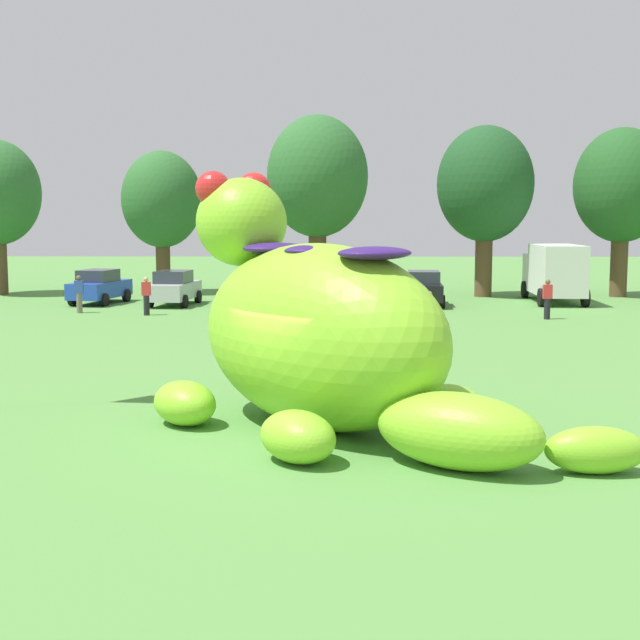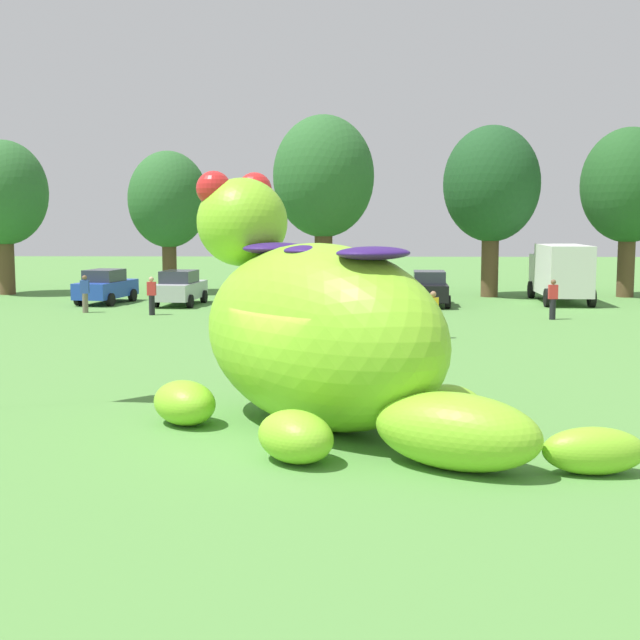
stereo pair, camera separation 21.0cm
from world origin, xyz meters
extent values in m
plane|color=#568E42|center=(0.00, 0.00, 0.00)|extent=(160.00, 160.00, 0.00)
ellipsoid|color=#8CD12D|center=(0.58, 0.87, 1.90)|extent=(6.90, 7.39, 3.81)
ellipsoid|color=#8CD12D|center=(-1.24, 3.11, 4.21)|extent=(2.95, 2.98, 2.01)
sphere|color=red|center=(-1.86, 2.99, 4.97)|extent=(0.80, 0.80, 0.80)
sphere|color=red|center=(-1.00, 3.69, 4.97)|extent=(0.80, 0.80, 0.80)
ellipsoid|color=navy|center=(-0.38, 2.05, 3.66)|extent=(1.95, 1.91, 0.25)
ellipsoid|color=navy|center=(0.58, 0.87, 3.66)|extent=(1.95, 1.91, 0.25)
ellipsoid|color=navy|center=(1.65, -0.44, 3.66)|extent=(1.95, 1.91, 0.25)
ellipsoid|color=#8CD12D|center=(-2.24, 0.98, 0.47)|extent=(1.93, 2.00, 0.93)
ellipsoid|color=#8CD12D|center=(1.04, 3.65, 0.47)|extent=(1.93, 2.00, 0.93)
ellipsoid|color=#8CD12D|center=(0.24, -1.80, 0.47)|extent=(1.93, 2.00, 0.93)
ellipsoid|color=#8CD12D|center=(3.26, 0.66, 0.47)|extent=(1.93, 2.00, 0.93)
ellipsoid|color=#8CD12D|center=(3.03, -2.15, 0.67)|extent=(3.40, 2.87, 1.33)
ellipsoid|color=#8CD12D|center=(5.32, -2.40, 0.41)|extent=(1.75, 0.84, 0.81)
cube|color=#2347B7|center=(-10.91, 26.83, 0.72)|extent=(2.46, 4.35, 0.80)
cube|color=#2D333D|center=(-10.94, 26.68, 1.42)|extent=(1.85, 2.22, 0.60)
cylinder|color=black|center=(-11.50, 28.24, 0.32)|extent=(0.36, 0.67, 0.64)
cylinder|color=black|center=(-9.83, 27.91, 0.32)|extent=(0.36, 0.67, 0.64)
cylinder|color=black|center=(-11.99, 25.74, 0.32)|extent=(0.36, 0.67, 0.64)
cylinder|color=black|center=(-10.32, 25.41, 0.32)|extent=(0.36, 0.67, 0.64)
cube|color=#B7BABF|center=(-7.00, 26.06, 0.72)|extent=(2.12, 4.26, 0.80)
cube|color=#2D333D|center=(-7.02, 25.91, 1.42)|extent=(1.70, 2.12, 0.60)
cylinder|color=black|center=(-7.71, 27.42, 0.32)|extent=(0.31, 0.66, 0.64)
cylinder|color=black|center=(-6.02, 27.24, 0.32)|extent=(0.31, 0.66, 0.64)
cylinder|color=black|center=(-7.98, 24.89, 0.32)|extent=(0.31, 0.66, 0.64)
cylinder|color=black|center=(-6.29, 24.71, 0.32)|extent=(0.31, 0.66, 0.64)
cube|color=#1E7238|center=(-2.72, 26.54, 0.72)|extent=(2.53, 4.37, 0.80)
cube|color=#2D333D|center=(-2.76, 26.40, 1.42)|extent=(1.88, 2.24, 0.60)
cylinder|color=black|center=(-3.29, 27.97, 0.32)|extent=(0.37, 0.68, 0.64)
cylinder|color=black|center=(-1.63, 27.61, 0.32)|extent=(0.37, 0.68, 0.64)
cylinder|color=black|center=(-3.82, 25.48, 0.32)|extent=(0.37, 0.68, 0.64)
cylinder|color=black|center=(-2.16, 25.12, 0.32)|extent=(0.37, 0.68, 0.64)
cube|color=red|center=(1.17, 26.01, 0.72)|extent=(2.11, 4.25, 0.80)
cube|color=#2D333D|center=(1.16, 25.86, 1.42)|extent=(1.69, 2.11, 0.60)
cylinder|color=black|center=(0.46, 27.36, 0.32)|extent=(0.30, 0.66, 0.64)
cylinder|color=black|center=(2.15, 27.19, 0.32)|extent=(0.30, 0.66, 0.64)
cylinder|color=black|center=(0.20, 24.83, 0.32)|extent=(0.30, 0.66, 0.64)
cylinder|color=black|center=(1.89, 24.66, 0.32)|extent=(0.30, 0.66, 0.64)
cube|color=black|center=(5.27, 26.02, 0.72)|extent=(1.93, 4.19, 0.80)
cube|color=#2D333D|center=(5.26, 25.87, 1.42)|extent=(1.61, 2.05, 0.60)
cylinder|color=black|center=(4.49, 27.34, 0.32)|extent=(0.28, 0.65, 0.64)
cylinder|color=black|center=(6.19, 27.24, 0.32)|extent=(0.28, 0.65, 0.64)
cylinder|color=black|center=(4.35, 24.80, 0.32)|extent=(0.28, 0.65, 0.64)
cylinder|color=black|center=(6.04, 24.71, 0.32)|extent=(0.28, 0.65, 0.64)
cube|color=silver|center=(12.19, 30.38, 1.40)|extent=(2.06, 1.87, 1.90)
cube|color=silver|center=(12.07, 27.18, 1.70)|extent=(2.26, 4.67, 2.50)
cylinder|color=black|center=(11.19, 30.42, 0.45)|extent=(0.31, 0.91, 0.90)
cylinder|color=black|center=(13.19, 30.35, 0.45)|extent=(0.31, 0.91, 0.90)
cylinder|color=black|center=(10.97, 25.61, 0.45)|extent=(0.31, 0.91, 0.90)
cylinder|color=black|center=(13.06, 25.54, 0.45)|extent=(0.31, 0.91, 0.90)
cylinder|color=brown|center=(-17.86, 31.81, 1.51)|extent=(0.86, 0.86, 3.03)
ellipsoid|color=#2D662D|center=(-17.86, 31.81, 5.69)|extent=(4.84, 4.84, 5.81)
cylinder|color=brown|center=(-8.87, 32.90, 1.42)|extent=(0.81, 0.81, 2.83)
ellipsoid|color=#2D662D|center=(-8.87, 32.90, 5.33)|extent=(4.54, 4.54, 5.44)
cylinder|color=brown|center=(-0.05, 32.02, 1.75)|extent=(1.00, 1.00, 3.49)
ellipsoid|color=#2D662D|center=(-0.05, 32.02, 6.57)|extent=(5.59, 5.59, 6.71)
cylinder|color=brown|center=(9.05, 31.12, 1.63)|extent=(0.93, 0.93, 3.25)
ellipsoid|color=#1E4C23|center=(9.05, 31.12, 6.12)|extent=(5.21, 5.21, 6.25)
cylinder|color=brown|center=(16.43, 31.15, 1.61)|extent=(0.92, 0.92, 3.21)
ellipsoid|color=#235623|center=(16.43, 31.15, 6.04)|extent=(5.14, 5.14, 6.17)
cylinder|color=#726656|center=(-10.69, 22.48, 0.44)|extent=(0.26, 0.26, 0.88)
cube|color=#2D4CA5|center=(-10.69, 22.48, 1.18)|extent=(0.38, 0.22, 0.60)
sphere|color=brown|center=(-10.69, 22.48, 1.60)|extent=(0.22, 0.22, 0.22)
cylinder|color=black|center=(-2.08, 23.24, 0.44)|extent=(0.26, 0.26, 0.88)
cube|color=red|center=(-2.08, 23.24, 1.18)|extent=(0.38, 0.22, 0.60)
sphere|color=tan|center=(-2.08, 23.24, 1.60)|extent=(0.22, 0.22, 0.22)
cylinder|color=#2D334C|center=(4.28, 14.26, 0.44)|extent=(0.26, 0.26, 0.88)
cube|color=gold|center=(4.28, 14.26, 1.18)|extent=(0.38, 0.22, 0.60)
sphere|color=#9E7051|center=(4.28, 14.26, 1.60)|extent=(0.22, 0.22, 0.22)
cylinder|color=black|center=(-7.44, 21.57, 0.44)|extent=(0.26, 0.26, 0.88)
cube|color=red|center=(-7.44, 21.57, 1.18)|extent=(0.38, 0.22, 0.60)
sphere|color=tan|center=(-7.44, 21.57, 1.60)|extent=(0.22, 0.22, 0.22)
cylinder|color=black|center=(9.96, 20.33, 0.44)|extent=(0.26, 0.26, 0.88)
cube|color=red|center=(9.96, 20.33, 1.18)|extent=(0.38, 0.22, 0.60)
sphere|color=brown|center=(9.96, 20.33, 1.60)|extent=(0.22, 0.22, 0.22)
camera|label=1|loc=(0.88, -16.96, 4.33)|focal=49.27mm
camera|label=2|loc=(1.09, -16.96, 4.33)|focal=49.27mm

